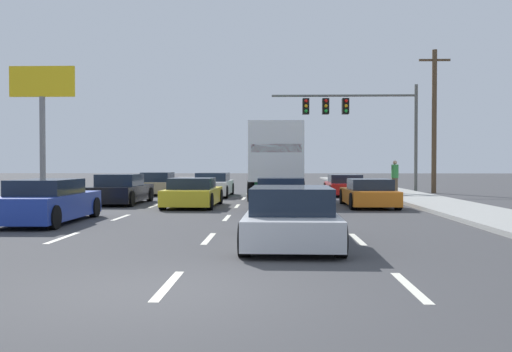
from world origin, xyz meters
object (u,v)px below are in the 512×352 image
pedestrian_mid_block (395,177)px  car_orange (369,194)px  car_black (121,190)px  car_navy (281,197)px  box_truck (276,157)px  utility_pole_mid (434,119)px  car_white (213,185)px  traffic_signal_mast (349,112)px  car_tan (158,184)px  car_silver (291,218)px  car_yellow (193,194)px  roadside_billboard (42,102)px  car_blue (48,202)px  car_red (345,186)px

pedestrian_mid_block → car_orange: bearing=-108.9°
car_black → car_navy: bearing=-32.5°
box_truck → utility_pole_mid: 11.09m
car_white → traffic_signal_mast: bearing=31.6°
box_truck → traffic_signal_mast: (4.46, 6.77, 2.83)m
car_tan → car_black: bearing=-90.5°
utility_pole_mid → pedestrian_mid_block: size_ratio=4.75×
traffic_signal_mast → car_silver: bearing=-100.5°
car_silver → car_orange: size_ratio=1.09×
car_black → car_tan: bearing=89.5°
utility_pole_mid → box_truck: bearing=-148.7°
car_white → car_orange: car_white is taller
car_yellow → pedestrian_mid_block: (9.74, 8.21, 0.49)m
car_tan → box_truck: box_truck is taller
car_tan → traffic_signal_mast: (11.04, 2.99, 4.31)m
box_truck → car_navy: box_truck is taller
car_black → car_navy: (6.79, -4.33, -0.02)m
car_yellow → traffic_signal_mast: bearing=57.3°
utility_pole_mid → roadside_billboard: utility_pole_mid is taller
car_white → car_tan: bearing=151.5°
car_white → car_navy: 10.67m
car_blue → pedestrian_mid_block: 19.46m
car_tan → car_white: 3.73m
traffic_signal_mast → pedestrian_mid_block: traffic_signal_mast is taller
car_yellow → box_truck: (3.32, 5.35, 1.50)m
car_yellow → pedestrian_mid_block: pedestrian_mid_block is taller
car_yellow → car_orange: car_yellow is taller
box_truck → utility_pole_mid: bearing=31.3°
box_truck → pedestrian_mid_block: 7.10m
car_silver → utility_pole_mid: 23.43m
car_black → utility_pole_mid: bearing=30.6°
roadside_billboard → pedestrian_mid_block: roadside_billboard is taller
car_black → car_yellow: size_ratio=1.01×
car_orange → utility_pole_mid: size_ratio=0.52×
car_tan → utility_pole_mid: 16.40m
car_silver → car_orange: car_silver is taller
traffic_signal_mast → utility_pole_mid: (4.82, -1.14, -0.54)m
box_truck → roadside_billboard: roadside_billboard is taller
car_yellow → traffic_signal_mast: traffic_signal_mast is taller
car_yellow → car_silver: car_silver is taller
car_black → car_red: 12.42m
car_silver → roadside_billboard: 28.26m
car_white → box_truck: size_ratio=0.59×
car_silver → roadside_billboard: size_ratio=0.59×
car_blue → car_orange: car_blue is taller
car_silver → utility_pole_mid: bearing=67.1°
car_black → car_silver: car_black is taller
box_truck → car_tan: bearing=150.2°
car_black → utility_pole_mid: size_ratio=0.52×
car_blue → car_navy: car_blue is taller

